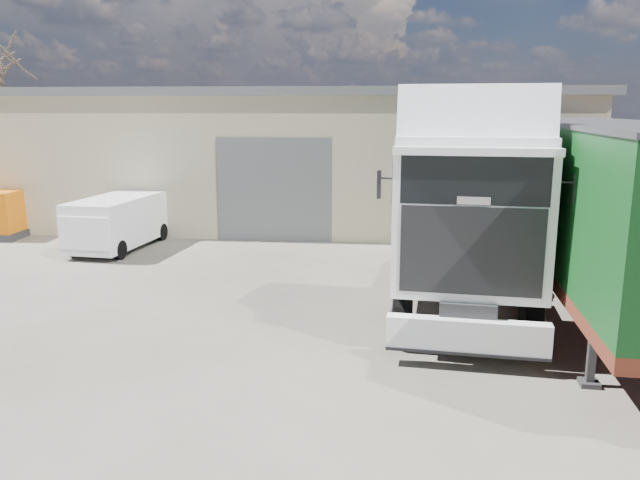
# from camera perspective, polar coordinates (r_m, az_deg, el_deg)

# --- Properties ---
(ground) EXTENTS (120.00, 120.00, 0.00)m
(ground) POSITION_cam_1_polar(r_m,az_deg,el_deg) (12.29, -2.77, -9.97)
(ground) COLOR #2C2A24
(ground) RESTS_ON ground
(warehouse) EXTENTS (30.60, 12.60, 5.42)m
(warehouse) POSITION_cam_1_polar(r_m,az_deg,el_deg) (28.40, -10.13, 7.90)
(warehouse) COLOR #B7A78D
(warehouse) RESTS_ON ground
(tractor_unit) EXTENTS (3.54, 7.76, 5.01)m
(tractor_unit) POSITION_cam_1_polar(r_m,az_deg,el_deg) (13.44, 13.31, 1.01)
(tractor_unit) COLOR black
(tractor_unit) RESTS_ON ground
(box_trailer) EXTENTS (3.52, 13.08, 4.30)m
(box_trailer) POSITION_cam_1_polar(r_m,az_deg,el_deg) (15.21, 23.96, 3.52)
(box_trailer) COLOR #2D2D30
(box_trailer) RESTS_ON ground
(panel_van) EXTENTS (2.15, 4.38, 1.73)m
(panel_van) POSITION_cam_1_polar(r_m,az_deg,el_deg) (21.58, -18.09, 1.51)
(panel_van) COLOR black
(panel_van) RESTS_ON ground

